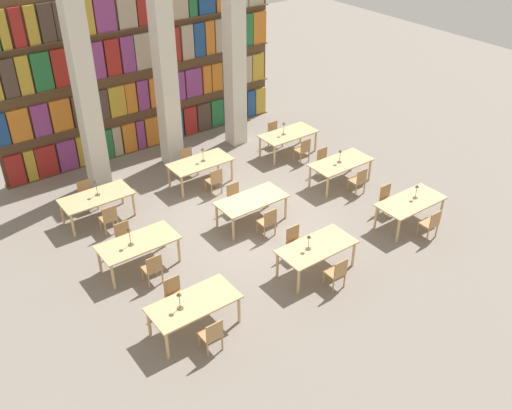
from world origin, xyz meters
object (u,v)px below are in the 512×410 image
at_px(reading_table_8, 288,135).
at_px(chair_14, 215,180).
at_px(chair_7, 125,238).
at_px(desk_lamp_5, 96,185).
at_px(chair_8, 268,221).
at_px(chair_13, 87,194).
at_px(reading_table_4, 252,202).
at_px(desk_lamp_1, 309,240).
at_px(chair_1, 175,294).
at_px(chair_2, 337,272).
at_px(reading_table_3, 138,244).
at_px(pillar_left, 86,93).
at_px(desk_lamp_7, 284,126).
at_px(reading_table_0, 194,305).
at_px(reading_table_7, 200,164).
at_px(desk_lamp_0, 179,298).
at_px(reading_table_1, 317,249).
at_px(reading_table_6, 97,199).
at_px(desk_lamp_6, 203,152).
at_px(chair_16, 303,150).
at_px(chair_11, 324,161).
at_px(reading_table_2, 411,203).
at_px(desk_lamp_3, 129,234).
at_px(chair_15, 189,161).
at_px(chair_9, 235,197).
at_px(chair_12, 109,218).
at_px(reading_table_5, 341,164).
at_px(desk_lamp_4, 340,154).
at_px(chair_4, 431,223).
at_px(desk_lamp_2, 417,189).
at_px(chair_10, 358,180).
at_px(pillar_right, 235,59).
at_px(pillar_center, 166,75).
at_px(chair_6, 153,268).
at_px(chair_0, 212,334).
at_px(chair_3, 295,241).

bearing_deg(reading_table_8, chair_14, -168.01).
bearing_deg(chair_7, desk_lamp_5, -93.68).
relative_size(chair_8, chair_13, 1.00).
bearing_deg(reading_table_4, desk_lamp_1, -94.88).
distance_m(chair_1, chair_13, 5.29).
xyz_separation_m(chair_2, reading_table_3, (-3.39, 3.48, 0.22)).
height_order(pillar_left, desk_lamp_7, pillar_left).
bearing_deg(reading_table_0, reading_table_7, 57.21).
height_order(desk_lamp_0, chair_2, desk_lamp_0).
xyz_separation_m(chair_1, chair_8, (3.44, 1.10, 0.00)).
bearing_deg(chair_2, chair_14, 89.65).
bearing_deg(reading_table_1, reading_table_6, 122.44).
height_order(desk_lamp_6, chair_16, desk_lamp_6).
relative_size(chair_2, reading_table_3, 0.44).
relative_size(reading_table_4, chair_11, 2.26).
bearing_deg(desk_lamp_7, reading_table_2, -87.82).
bearing_deg(desk_lamp_6, desk_lamp_3, -144.53).
height_order(reading_table_8, chair_16, chair_16).
bearing_deg(reading_table_8, chair_16, -88.98).
height_order(reading_table_0, chair_15, chair_15).
bearing_deg(chair_9, chair_12, -18.71).
height_order(chair_9, reading_table_5, chair_9).
bearing_deg(desk_lamp_4, chair_12, 165.43).
xyz_separation_m(desk_lamp_4, chair_14, (-3.39, 1.79, -0.59)).
bearing_deg(reading_table_7, chair_4, -60.78).
distance_m(desk_lamp_2, desk_lamp_4, 2.76).
distance_m(chair_2, chair_8, 2.67).
bearing_deg(chair_8, chair_2, -89.72).
xyz_separation_m(chair_11, reading_table_8, (-0.05, 1.76, 0.22)).
bearing_deg(reading_table_2, desk_lamp_6, 122.32).
distance_m(chair_14, desk_lamp_6, 0.96).
relative_size(chair_10, chair_13, 1.00).
bearing_deg(pillar_right, chair_10, -79.54).
bearing_deg(pillar_center, chair_13, -162.93).
distance_m(desk_lamp_1, chair_7, 4.75).
bearing_deg(desk_lamp_2, chair_13, 139.40).
bearing_deg(chair_14, chair_4, -57.55).
bearing_deg(chair_15, chair_12, 24.52).
xyz_separation_m(desk_lamp_4, reading_table_7, (-3.41, 2.55, -0.36)).
bearing_deg(chair_13, chair_14, 156.22).
bearing_deg(chair_6, reading_table_6, 89.00).
height_order(pillar_left, desk_lamp_6, pillar_left).
xyz_separation_m(desk_lamp_0, chair_12, (0.36, 4.52, -0.60)).
bearing_deg(chair_0, chair_3, 23.18).
bearing_deg(chair_4, chair_13, 134.84).
height_order(chair_2, chair_13, same).
relative_size(chair_8, chair_11, 1.00).
xyz_separation_m(pillar_left, desk_lamp_6, (2.67, -1.80, -1.93)).
relative_size(chair_14, desk_lamp_7, 1.91).
xyz_separation_m(chair_7, chair_11, (6.93, 0.08, 0.00)).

